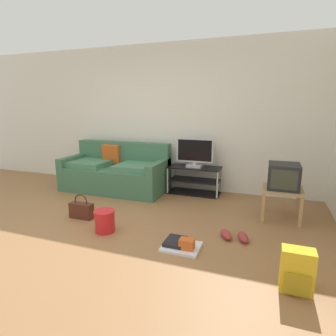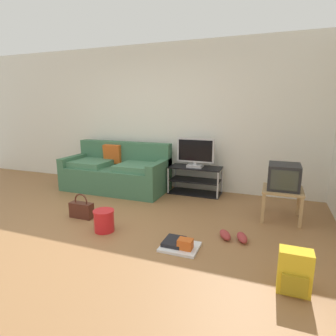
# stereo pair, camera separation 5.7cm
# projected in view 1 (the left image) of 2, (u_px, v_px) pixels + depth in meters

# --- Properties ---
(ground_plane) EXTENTS (9.00, 9.80, 0.02)m
(ground_plane) POSITION_uv_depth(u_px,v_px,m) (86.00, 235.00, 3.49)
(ground_plane) COLOR olive
(wall_back) EXTENTS (9.00, 0.10, 2.70)m
(wall_back) POSITION_uv_depth(u_px,v_px,m) (159.00, 117.00, 5.45)
(wall_back) COLOR silver
(wall_back) RESTS_ON ground_plane
(couch) EXTENTS (1.94, 0.92, 0.88)m
(couch) POSITION_uv_depth(u_px,v_px,m) (116.00, 172.00, 5.35)
(couch) COLOR #3D6B4C
(couch) RESTS_ON ground_plane
(tv_stand) EXTENTS (0.93, 0.43, 0.49)m
(tv_stand) POSITION_uv_depth(u_px,v_px,m) (195.00, 180.00, 5.11)
(tv_stand) COLOR black
(tv_stand) RESTS_ON ground_plane
(flat_tv) EXTENTS (0.67, 0.22, 0.52)m
(flat_tv) POSITION_uv_depth(u_px,v_px,m) (195.00, 153.00, 4.98)
(flat_tv) COLOR #B2B2B7
(flat_tv) RESTS_ON tv_stand
(side_table) EXTENTS (0.53, 0.53, 0.44)m
(side_table) POSITION_uv_depth(u_px,v_px,m) (282.00, 193.00, 3.92)
(side_table) COLOR tan
(side_table) RESTS_ON ground_plane
(crt_tv) EXTENTS (0.41, 0.45, 0.34)m
(crt_tv) POSITION_uv_depth(u_px,v_px,m) (284.00, 176.00, 3.88)
(crt_tv) COLOR #232326
(crt_tv) RESTS_ON side_table
(backpack) EXTENTS (0.27, 0.23, 0.38)m
(backpack) POSITION_uv_depth(u_px,v_px,m) (297.00, 271.00, 2.39)
(backpack) COLOR gold
(backpack) RESTS_ON ground_plane
(handbag) EXTENTS (0.34, 0.13, 0.36)m
(handbag) POSITION_uv_depth(u_px,v_px,m) (82.00, 210.00, 3.99)
(handbag) COLOR #4C2319
(handbag) RESTS_ON ground_plane
(cleaning_bucket) EXTENTS (0.27, 0.27, 0.28)m
(cleaning_bucket) POSITION_uv_depth(u_px,v_px,m) (105.00, 220.00, 3.55)
(cleaning_bucket) COLOR red
(cleaning_bucket) RESTS_ON ground_plane
(sneakers_pair) EXTENTS (0.40, 0.27, 0.09)m
(sneakers_pair) POSITION_uv_depth(u_px,v_px,m) (234.00, 236.00, 3.36)
(sneakers_pair) COLOR #993333
(sneakers_pair) RESTS_ON ground_plane
(floor_tray) EXTENTS (0.42, 0.35, 0.14)m
(floor_tray) POSITION_uv_depth(u_px,v_px,m) (181.00, 245.00, 3.15)
(floor_tray) COLOR silver
(floor_tray) RESTS_ON ground_plane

